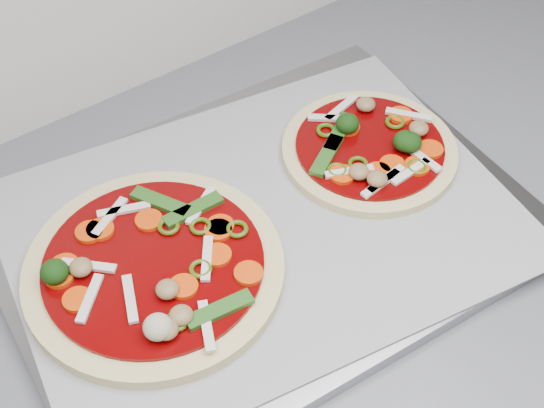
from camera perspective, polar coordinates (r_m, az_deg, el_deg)
base_cabinet at (r=1.21m, az=12.18°, el=-11.40°), size 3.60×0.60×0.86m
countertop at (r=0.86m, az=16.88°, el=4.21°), size 3.60×0.60×0.04m
baking_tray at (r=0.71m, az=-0.71°, el=-1.77°), size 0.50×0.38×0.02m
parchment at (r=0.70m, az=-0.71°, el=-1.30°), size 0.50×0.40×0.00m
pizza_left at (r=0.66m, az=-8.91°, el=-4.80°), size 0.24×0.24×0.04m
pizza_right at (r=0.76m, az=7.49°, el=4.17°), size 0.22×0.22×0.03m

